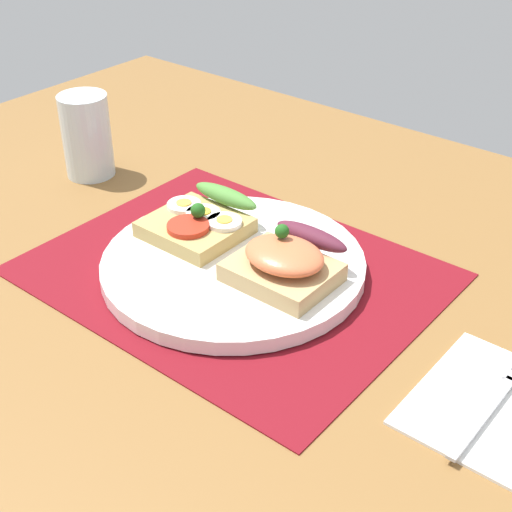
# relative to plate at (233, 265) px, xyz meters

# --- Properties ---
(ground_plane) EXTENTS (1.20, 0.90, 0.03)m
(ground_plane) POSITION_rel_plate_xyz_m (0.00, 0.00, -0.03)
(ground_plane) COLOR brown
(placemat) EXTENTS (0.40, 0.31, 0.00)m
(placemat) POSITION_rel_plate_xyz_m (0.00, 0.00, -0.01)
(placemat) COLOR maroon
(placemat) RESTS_ON ground_plane
(plate) EXTENTS (0.27, 0.27, 0.02)m
(plate) POSITION_rel_plate_xyz_m (0.00, 0.00, 0.00)
(plate) COLOR white
(plate) RESTS_ON placemat
(sandwich_egg_tomato) EXTENTS (0.10, 0.11, 0.04)m
(sandwich_egg_tomato) POSITION_rel_plate_xyz_m (-0.06, 0.02, 0.02)
(sandwich_egg_tomato) COLOR tan
(sandwich_egg_tomato) RESTS_ON plate
(sandwich_salmon) EXTENTS (0.10, 0.10, 0.06)m
(sandwich_salmon) POSITION_rel_plate_xyz_m (0.06, 0.01, 0.03)
(sandwich_salmon) COLOR tan
(sandwich_salmon) RESTS_ON plate
(napkin) EXTENTS (0.13, 0.14, 0.01)m
(napkin) POSITION_rel_plate_xyz_m (0.29, -0.02, -0.01)
(napkin) COLOR white
(napkin) RESTS_ON ground_plane
(fork) EXTENTS (0.02, 0.15, 0.00)m
(fork) POSITION_rel_plate_xyz_m (0.29, -0.01, -0.00)
(fork) COLOR #B7B7BC
(fork) RESTS_ON napkin
(drinking_glass) EXTENTS (0.06, 0.06, 0.11)m
(drinking_glass) POSITION_rel_plate_xyz_m (-0.29, 0.06, 0.04)
(drinking_glass) COLOR silver
(drinking_glass) RESTS_ON ground_plane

